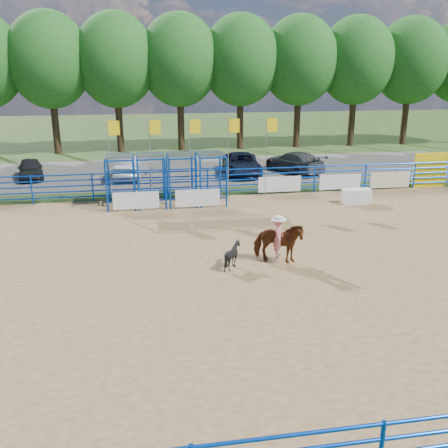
{
  "coord_description": "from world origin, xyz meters",
  "views": [
    {
      "loc": [
        -3.52,
        -15.91,
        6.74
      ],
      "look_at": [
        -0.64,
        1.0,
        1.3
      ],
      "focal_mm": 40.0,
      "sensor_mm": 36.0,
      "label": 1
    }
  ],
  "objects": [
    {
      "name": "car_b",
      "position": [
        -4.04,
        15.67,
        0.73
      ],
      "size": [
        2.26,
        4.58,
        1.45
      ],
      "primitive_type": "imported",
      "rotation": [
        0.0,
        0.0,
        2.97
      ],
      "color": "gray",
      "rests_on": "gravel_strip"
    },
    {
      "name": "arena_dirt",
      "position": [
        0.0,
        0.0,
        0.01
      ],
      "size": [
        30.0,
        20.0,
        0.02
      ],
      "primitive_type": "cube",
      "color": "#9F7E4F",
      "rests_on": "ground"
    },
    {
      "name": "horse_and_rider",
      "position": [
        1.16,
        0.16,
        0.88
      ],
      "size": [
        1.96,
        1.41,
        2.42
      ],
      "color": "brown",
      "rests_on": "arena_dirt"
    },
    {
      "name": "gravel_strip",
      "position": [
        0.0,
        17.0,
        0.01
      ],
      "size": [
        40.0,
        10.0,
        0.01
      ],
      "primitive_type": "cube",
      "color": "#66635A",
      "rests_on": "ground"
    },
    {
      "name": "perimeter_fence",
      "position": [
        0.0,
        0.0,
        0.75
      ],
      "size": [
        30.1,
        20.1,
        1.5
      ],
      "color": "#083FBA",
      "rests_on": "ground"
    },
    {
      "name": "car_d",
      "position": [
        6.56,
        15.58,
        0.69
      ],
      "size": [
        3.58,
        5.05,
        1.36
      ],
      "primitive_type": "imported",
      "rotation": [
        0.0,
        0.0,
        3.54
      ],
      "color": "#515153",
      "rests_on": "gravel_strip"
    },
    {
      "name": "car_a",
      "position": [
        -10.28,
        16.37,
        0.63
      ],
      "size": [
        2.13,
        3.83,
        1.23
      ],
      "primitive_type": "imported",
      "rotation": [
        0.0,
        0.0,
        0.2
      ],
      "color": "black",
      "rests_on": "gravel_strip"
    },
    {
      "name": "car_c",
      "position": [
        2.97,
        15.45,
        0.69
      ],
      "size": [
        2.81,
        5.13,
        1.36
      ],
      "primitive_type": "imported",
      "rotation": [
        0.0,
        0.0,
        -0.12
      ],
      "color": "black",
      "rests_on": "gravel_strip"
    },
    {
      "name": "ground",
      "position": [
        0.0,
        0.0,
        0.0
      ],
      "size": [
        120.0,
        120.0,
        0.0
      ],
      "primitive_type": "plane",
      "color": "#375020",
      "rests_on": "ground"
    },
    {
      "name": "chute_assembly",
      "position": [
        -1.9,
        8.84,
        1.26
      ],
      "size": [
        19.32,
        2.41,
        4.2
      ],
      "color": "#083FBA",
      "rests_on": "ground"
    },
    {
      "name": "calf",
      "position": [
        -0.52,
        -0.03,
        0.48
      ],
      "size": [
        0.96,
        0.89,
        0.93
      ],
      "primitive_type": "imported",
      "rotation": [
        0.0,
        0.0,
        1.75
      ],
      "color": "black",
      "rests_on": "arena_dirt"
    },
    {
      "name": "announcer_table",
      "position": [
        7.3,
        7.29,
        0.4
      ],
      "size": [
        1.44,
        0.73,
        0.75
      ],
      "primitive_type": "cube",
      "rotation": [
        0.0,
        0.0,
        -0.05
      ],
      "color": "white",
      "rests_on": "arena_dirt"
    },
    {
      "name": "treeline",
      "position": [
        0.0,
        26.0,
        7.53
      ],
      "size": [
        56.4,
        6.4,
        11.24
      ],
      "color": "#3F2B19",
      "rests_on": "ground"
    }
  ]
}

